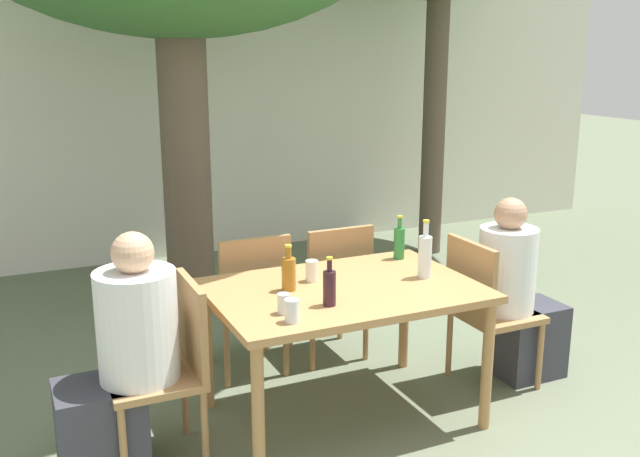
{
  "coord_description": "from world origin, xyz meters",
  "views": [
    {
      "loc": [
        -1.6,
        -3.19,
        1.98
      ],
      "look_at": [
        0.0,
        0.3,
        1.01
      ],
      "focal_mm": 40.0,
      "sensor_mm": 36.0,
      "label": 1
    }
  ],
  "objects_px": {
    "patio_chair_3": "(333,284)",
    "drinking_glass_2": "(284,304)",
    "patio_chair_0": "(171,360)",
    "patio_chair_2": "(250,296)",
    "dining_table_front": "(344,301)",
    "person_seated_0": "(122,366)",
    "amber_bottle_2": "(289,273)",
    "drinking_glass_0": "(292,311)",
    "person_seated_1": "(517,300)",
    "wine_bottle_0": "(329,287)",
    "water_bottle_1": "(425,255)",
    "patio_chair_1": "(485,304)",
    "green_bottle_3": "(399,242)",
    "drinking_glass_1": "(312,271)"
  },
  "relations": [
    {
      "from": "patio_chair_3",
      "to": "drinking_glass_2",
      "type": "bearing_deg",
      "value": 52.88
    },
    {
      "from": "patio_chair_0",
      "to": "patio_chair_2",
      "type": "distance_m",
      "value": 0.97
    },
    {
      "from": "dining_table_front",
      "to": "person_seated_0",
      "type": "relative_size",
      "value": 1.19
    },
    {
      "from": "patio_chair_0",
      "to": "patio_chair_3",
      "type": "height_order",
      "value": "same"
    },
    {
      "from": "amber_bottle_2",
      "to": "drinking_glass_0",
      "type": "relative_size",
      "value": 2.24
    },
    {
      "from": "person_seated_1",
      "to": "wine_bottle_0",
      "type": "bearing_deg",
      "value": 99.08
    },
    {
      "from": "person_seated_1",
      "to": "drinking_glass_0",
      "type": "xyz_separation_m",
      "value": [
        -1.61,
        -0.34,
        0.3
      ]
    },
    {
      "from": "water_bottle_1",
      "to": "drinking_glass_2",
      "type": "height_order",
      "value": "water_bottle_1"
    },
    {
      "from": "dining_table_front",
      "to": "patio_chair_1",
      "type": "height_order",
      "value": "patio_chair_1"
    },
    {
      "from": "water_bottle_1",
      "to": "wine_bottle_0",
      "type": "bearing_deg",
      "value": -164.81
    },
    {
      "from": "green_bottle_3",
      "to": "drinking_glass_2",
      "type": "relative_size",
      "value": 2.69
    },
    {
      "from": "patio_chair_0",
      "to": "water_bottle_1",
      "type": "bearing_deg",
      "value": 88.5
    },
    {
      "from": "person_seated_1",
      "to": "person_seated_0",
      "type": "bearing_deg",
      "value": 90.0
    },
    {
      "from": "dining_table_front",
      "to": "amber_bottle_2",
      "type": "height_order",
      "value": "amber_bottle_2"
    },
    {
      "from": "patio_chair_0",
      "to": "drinking_glass_0",
      "type": "height_order",
      "value": "patio_chair_0"
    },
    {
      "from": "wine_bottle_0",
      "to": "water_bottle_1",
      "type": "distance_m",
      "value": 0.69
    },
    {
      "from": "amber_bottle_2",
      "to": "patio_chair_3",
      "type": "bearing_deg",
      "value": 48.6
    },
    {
      "from": "person_seated_1",
      "to": "patio_chair_1",
      "type": "bearing_deg",
      "value": 90.0
    },
    {
      "from": "patio_chair_2",
      "to": "patio_chair_3",
      "type": "relative_size",
      "value": 1.0
    },
    {
      "from": "patio_chair_2",
      "to": "person_seated_1",
      "type": "distance_m",
      "value": 1.62
    },
    {
      "from": "patio_chair_2",
      "to": "drinking_glass_0",
      "type": "relative_size",
      "value": 8.26
    },
    {
      "from": "person_seated_0",
      "to": "drinking_glass_1",
      "type": "xyz_separation_m",
      "value": [
        1.05,
        0.16,
        0.28
      ]
    },
    {
      "from": "dining_table_front",
      "to": "drinking_glass_0",
      "type": "height_order",
      "value": "drinking_glass_0"
    },
    {
      "from": "person_seated_0",
      "to": "green_bottle_3",
      "type": "bearing_deg",
      "value": 101.08
    },
    {
      "from": "green_bottle_3",
      "to": "patio_chair_1",
      "type": "bearing_deg",
      "value": -40.06
    },
    {
      "from": "person_seated_1",
      "to": "patio_chair_0",
      "type": "bearing_deg",
      "value": 90.0
    },
    {
      "from": "dining_table_front",
      "to": "drinking_glass_1",
      "type": "relative_size",
      "value": 12.01
    },
    {
      "from": "water_bottle_1",
      "to": "amber_bottle_2",
      "type": "bearing_deg",
      "value": 171.67
    },
    {
      "from": "person_seated_1",
      "to": "green_bottle_3",
      "type": "bearing_deg",
      "value": 62.35
    },
    {
      "from": "patio_chair_3",
      "to": "dining_table_front",
      "type": "bearing_deg",
      "value": 68.55
    },
    {
      "from": "dining_table_front",
      "to": "person_seated_1",
      "type": "distance_m",
      "value": 1.18
    },
    {
      "from": "person_seated_1",
      "to": "drinking_glass_1",
      "type": "height_order",
      "value": "person_seated_1"
    },
    {
      "from": "patio_chair_2",
      "to": "person_seated_0",
      "type": "xyz_separation_m",
      "value": [
        -0.88,
        -0.71,
        0.01
      ]
    },
    {
      "from": "dining_table_front",
      "to": "patio_chair_1",
      "type": "xyz_separation_m",
      "value": [
        0.93,
        0.0,
        -0.16
      ]
    },
    {
      "from": "dining_table_front",
      "to": "green_bottle_3",
      "type": "height_order",
      "value": "green_bottle_3"
    },
    {
      "from": "dining_table_front",
      "to": "patio_chair_3",
      "type": "distance_m",
      "value": 0.78
    },
    {
      "from": "drinking_glass_2",
      "to": "person_seated_1",
      "type": "bearing_deg",
      "value": 8.03
    },
    {
      "from": "patio_chair_1",
      "to": "patio_chair_3",
      "type": "bearing_deg",
      "value": 42.49
    },
    {
      "from": "patio_chair_0",
      "to": "patio_chair_1",
      "type": "xyz_separation_m",
      "value": [
        1.86,
        0.0,
        0.0
      ]
    },
    {
      "from": "amber_bottle_2",
      "to": "dining_table_front",
      "type": "bearing_deg",
      "value": -14.73
    },
    {
      "from": "patio_chair_0",
      "to": "water_bottle_1",
      "type": "distance_m",
      "value": 1.46
    },
    {
      "from": "drinking_glass_2",
      "to": "dining_table_front",
      "type": "bearing_deg",
      "value": 27.71
    },
    {
      "from": "patio_chair_2",
      "to": "drinking_glass_0",
      "type": "height_order",
      "value": "patio_chair_2"
    },
    {
      "from": "person_seated_0",
      "to": "person_seated_1",
      "type": "height_order",
      "value": "person_seated_0"
    },
    {
      "from": "wine_bottle_0",
      "to": "drinking_glass_0",
      "type": "relative_size",
      "value": 2.25
    },
    {
      "from": "person_seated_0",
      "to": "person_seated_1",
      "type": "distance_m",
      "value": 2.34
    },
    {
      "from": "person_seated_1",
      "to": "drinking_glass_0",
      "type": "height_order",
      "value": "person_seated_1"
    },
    {
      "from": "dining_table_front",
      "to": "patio_chair_2",
      "type": "height_order",
      "value": "patio_chair_2"
    },
    {
      "from": "patio_chair_1",
      "to": "person_seated_0",
      "type": "distance_m",
      "value": 2.1
    },
    {
      "from": "patio_chair_0",
      "to": "wine_bottle_0",
      "type": "xyz_separation_m",
      "value": [
        0.75,
        -0.22,
        0.34
      ]
    }
  ]
}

